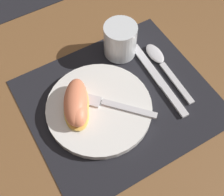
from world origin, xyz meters
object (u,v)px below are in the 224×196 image
juice_glass (120,42)px  citrus_wedge_1 (76,108)px  knife (159,80)px  spoon (160,61)px  fork (104,104)px  plate (99,109)px  citrus_wedge_0 (76,102)px

juice_glass → citrus_wedge_1: 0.21m
juice_glass → knife: 0.13m
spoon → fork: (-0.18, -0.04, 0.01)m
plate → citrus_wedge_1: 0.06m
plate → citrus_wedge_1: bearing=165.2°
spoon → citrus_wedge_1: citrus_wedge_1 is taller
citrus_wedge_0 → fork: bearing=-24.1°
knife → spoon: size_ratio=1.19×
knife → spoon: (0.03, 0.05, 0.00)m
plate → citrus_wedge_1: (-0.05, 0.01, 0.03)m
plate → citrus_wedge_0: bearing=149.3°
knife → spoon: spoon is taller
juice_glass → spoon: 0.11m
plate → citrus_wedge_1: size_ratio=2.19×
knife → citrus_wedge_0: size_ratio=1.76×
spoon → citrus_wedge_0: size_ratio=1.48×
plate → fork: bearing=5.0°
citrus_wedge_1 → knife: bearing=-4.1°
juice_glass → citrus_wedge_1: juice_glass is taller
fork → citrus_wedge_0: citrus_wedge_0 is taller
fork → plate: bearing=-175.0°
citrus_wedge_1 → juice_glass: bearing=31.9°
knife → citrus_wedge_1: size_ratio=2.16×
plate → fork: (0.01, 0.00, 0.01)m
knife → citrus_wedge_1: citrus_wedge_1 is taller
fork → citrus_wedge_1: citrus_wedge_1 is taller
knife → citrus_wedge_1: bearing=175.9°
citrus_wedge_0 → juice_glass: bearing=29.9°
fork → citrus_wedge_1: (-0.06, 0.01, 0.02)m
knife → fork: bearing=178.8°
citrus_wedge_0 → plate: bearing=-30.7°
knife → citrus_wedge_1: 0.21m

